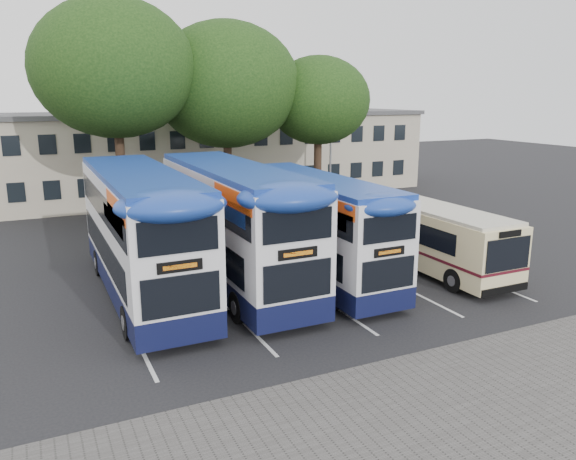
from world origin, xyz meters
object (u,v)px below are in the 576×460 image
(bus_dd_mid, at_px, (233,220))
(bus_dd_right, at_px, (316,223))
(lamp_post, at_px, (331,130))
(bus_single, at_px, (424,231))
(tree_left, at_px, (114,68))
(tree_mid, at_px, (226,85))
(tree_right, at_px, (318,101))
(bus_dd_left, at_px, (141,228))

(bus_dd_mid, xyz_separation_m, bus_dd_right, (3.28, -0.75, -0.30))
(lamp_post, distance_m, bus_dd_mid, 18.52)
(lamp_post, height_order, bus_single, lamp_post)
(tree_left, bearing_deg, bus_single, -48.73)
(tree_mid, bearing_deg, tree_right, -9.74)
(tree_mid, distance_m, bus_single, 15.46)
(bus_dd_mid, relative_size, bus_single, 1.21)
(tree_left, height_order, tree_right, tree_left)
(bus_dd_left, bearing_deg, lamp_post, 40.72)
(tree_left, distance_m, bus_dd_left, 12.55)
(tree_right, distance_m, bus_dd_right, 14.33)
(tree_left, bearing_deg, bus_dd_mid, -77.51)
(tree_mid, bearing_deg, tree_left, -171.33)
(tree_right, height_order, bus_dd_left, tree_right)
(tree_left, relative_size, bus_single, 1.31)
(bus_dd_right, height_order, bus_single, bus_dd_right)
(lamp_post, bearing_deg, tree_left, -169.77)
(bus_dd_right, xyz_separation_m, bus_single, (5.13, -0.51, -0.74))
(tree_right, distance_m, bus_single, 13.62)
(tree_right, bearing_deg, bus_single, -96.04)
(lamp_post, distance_m, tree_right, 4.09)
(bus_dd_left, xyz_separation_m, bus_dd_right, (6.83, -1.00, -0.29))
(lamp_post, height_order, tree_left, tree_left)
(bus_dd_right, distance_m, bus_single, 5.21)
(tree_mid, relative_size, bus_dd_mid, 1.02)
(tree_left, distance_m, bus_single, 17.98)
(tree_mid, relative_size, tree_right, 1.19)
(tree_right, xyz_separation_m, bus_dd_mid, (-9.72, -11.14, -4.44))
(tree_left, distance_m, tree_mid, 6.62)
(bus_dd_mid, bearing_deg, tree_left, 102.49)
(bus_dd_left, relative_size, bus_single, 1.21)
(lamp_post, xyz_separation_m, bus_dd_left, (-15.70, -13.52, -2.46))
(lamp_post, bearing_deg, bus_dd_right, -121.42)
(lamp_post, relative_size, bus_dd_right, 0.89)
(bus_dd_left, bearing_deg, tree_right, 39.37)
(tree_left, xyz_separation_m, bus_single, (10.87, -12.39, -7.18))
(tree_left, distance_m, bus_dd_mid, 12.95)
(tree_left, bearing_deg, bus_dd_right, -64.20)
(bus_dd_mid, bearing_deg, tree_right, 48.89)
(tree_right, relative_size, bus_single, 1.04)
(bus_single, bearing_deg, tree_right, 83.96)
(bus_dd_left, bearing_deg, tree_left, 84.28)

